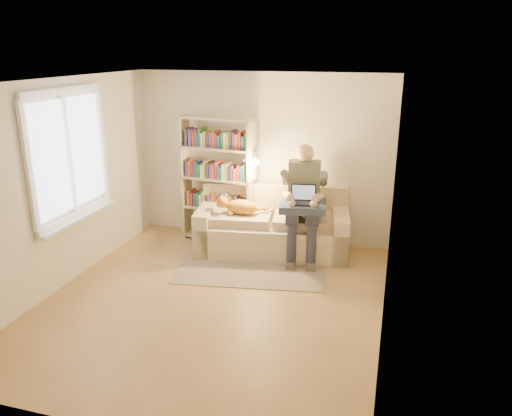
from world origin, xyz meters
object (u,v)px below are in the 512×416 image
(cat, at_px, (236,206))
(laptop, at_px, (308,199))
(person, at_px, (304,196))
(bookshelf, at_px, (218,174))
(sofa, at_px, (273,229))

(cat, bearing_deg, laptop, -9.68)
(person, height_order, bookshelf, bookshelf)
(laptop, xyz_separation_m, bookshelf, (-1.47, 0.39, 0.16))
(sofa, bearing_deg, laptop, -31.92)
(cat, bearing_deg, bookshelf, 128.70)
(person, relative_size, cat, 2.30)
(laptop, bearing_deg, person, 112.46)
(sofa, height_order, bookshelf, bookshelf)
(cat, relative_size, laptop, 1.86)
(bookshelf, bearing_deg, cat, -36.48)
(laptop, bearing_deg, cat, 170.32)
(person, distance_m, bookshelf, 1.41)
(person, bearing_deg, cat, 178.68)
(sofa, bearing_deg, person, -20.03)
(laptop, relative_size, bookshelf, 0.20)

